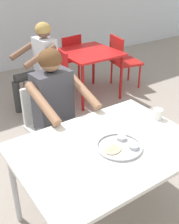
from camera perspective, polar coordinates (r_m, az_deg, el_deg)
The scene contains 10 objects.
table_foreground at distance 1.99m, azimuth 3.56°, elevation -8.55°, with size 1.27×0.91×0.75m.
thali_tray at distance 1.93m, azimuth 6.25°, elevation -7.04°, with size 0.32×0.32×0.03m.
drinking_cup at distance 2.30m, azimuth 13.86°, elevation -0.36°, with size 0.08×0.08×0.09m.
chair_foreground at distance 2.75m, azimuth -8.56°, elevation -1.84°, with size 0.44×0.46×0.84m.
diner_foreground at distance 2.47m, azimuth -6.40°, elevation 1.08°, with size 0.52×0.57×1.25m.
table_background_red at distance 4.16m, azimuth -0.18°, elevation 11.22°, with size 0.81×0.84×0.71m.
chair_red_left at distance 3.90m, azimuth -7.13°, elevation 7.50°, with size 0.45×0.45×0.82m.
chair_red_right at distance 4.59m, azimuth 6.69°, elevation 10.94°, with size 0.50×0.51×0.85m.
chair_red_far at distance 4.68m, azimuth -4.49°, elevation 11.42°, with size 0.45×0.47×0.84m.
patron_background at distance 3.76m, azimuth -10.31°, elevation 10.33°, with size 0.57×0.51×1.21m.
Camera 1 is at (-0.96, -1.21, 1.89)m, focal length 44.34 mm.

